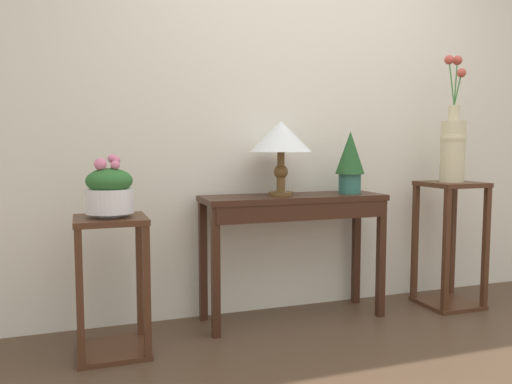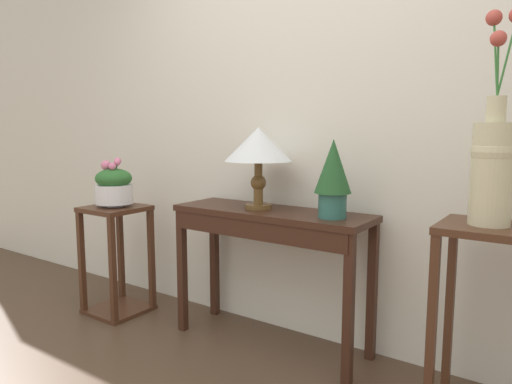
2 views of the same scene
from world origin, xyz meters
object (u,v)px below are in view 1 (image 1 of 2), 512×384
at_px(table_lamp, 281,139).
at_px(potted_plant_on_console, 350,159).
at_px(pedestal_stand_left, 112,286).
at_px(pedestal_stand_right, 449,244).
at_px(console_table, 295,216).
at_px(planter_bowl_wide_left, 109,190).
at_px(flower_vase_tall_right, 453,143).

xyz_separation_m(table_lamp, potted_plant_on_console, (0.47, -0.02, -0.13)).
distance_m(table_lamp, pedestal_stand_left, 1.29).
bearing_deg(pedestal_stand_left, pedestal_stand_right, 2.05).
relative_size(console_table, pedestal_stand_left, 1.58).
bearing_deg(pedestal_stand_right, table_lamp, 174.89).
relative_size(table_lamp, potted_plant_on_console, 1.15).
xyz_separation_m(planter_bowl_wide_left, pedestal_stand_right, (2.21, 0.08, -0.44)).
xyz_separation_m(potted_plant_on_console, pedestal_stand_right, (0.72, -0.09, -0.58)).
height_order(table_lamp, pedestal_stand_left, table_lamp).
xyz_separation_m(table_lamp, flower_vase_tall_right, (1.19, -0.11, -0.02)).
xyz_separation_m(console_table, planter_bowl_wide_left, (-1.10, -0.16, 0.20)).
bearing_deg(console_table, pedestal_stand_left, -171.59).
relative_size(potted_plant_on_console, pedestal_stand_left, 0.55).
xyz_separation_m(console_table, pedestal_stand_right, (1.10, -0.08, -0.24)).
bearing_deg(console_table, potted_plant_on_console, 0.21).
xyz_separation_m(pedestal_stand_left, pedestal_stand_right, (2.21, 0.08, 0.06)).
height_order(console_table, pedestal_stand_right, pedestal_stand_right).
bearing_deg(table_lamp, console_table, -14.69).
height_order(console_table, pedestal_stand_left, console_table).
distance_m(console_table, table_lamp, 0.48).
bearing_deg(flower_vase_tall_right, pedestal_stand_right, -142.04).
bearing_deg(pedestal_stand_left, flower_vase_tall_right, 2.06).
relative_size(table_lamp, pedestal_stand_right, 0.54).
xyz_separation_m(potted_plant_on_console, planter_bowl_wide_left, (-1.49, -0.17, -0.14)).
xyz_separation_m(pedestal_stand_left, flower_vase_tall_right, (2.21, 0.08, 0.75)).
xyz_separation_m(planter_bowl_wide_left, flower_vase_tall_right, (2.21, 0.08, 0.25)).
bearing_deg(planter_bowl_wide_left, pedestal_stand_right, 2.06).
bearing_deg(flower_vase_tall_right, table_lamp, 174.90).
height_order(planter_bowl_wide_left, pedestal_stand_right, planter_bowl_wide_left).
height_order(potted_plant_on_console, flower_vase_tall_right, flower_vase_tall_right).
bearing_deg(pedestal_stand_right, pedestal_stand_left, -177.95).
height_order(potted_plant_on_console, pedestal_stand_left, potted_plant_on_console).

